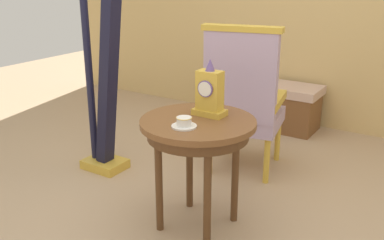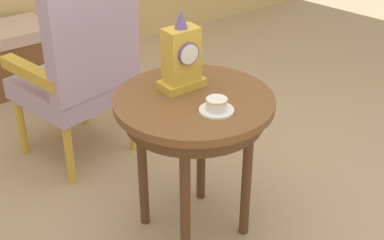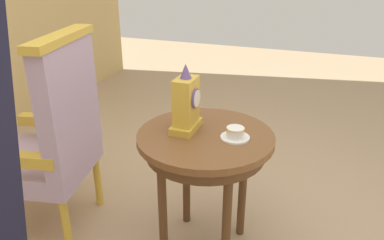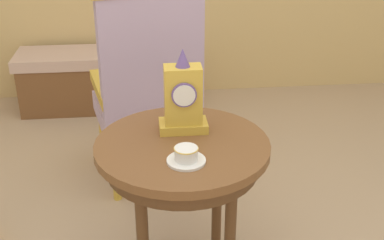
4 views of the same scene
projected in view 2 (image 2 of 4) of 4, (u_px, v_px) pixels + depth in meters
ground_plane at (181, 235)px, 2.54m from camera, size 10.00×10.00×0.00m
side_table at (194, 116)px, 2.29m from camera, size 0.67×0.67×0.69m
teacup_left at (217, 106)px, 2.13m from camera, size 0.14×0.14×0.06m
mantel_clock at (182, 58)px, 2.26m from camera, size 0.19×0.11×0.34m
armchair at (81, 60)px, 2.81m from camera, size 0.64×0.63×1.14m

